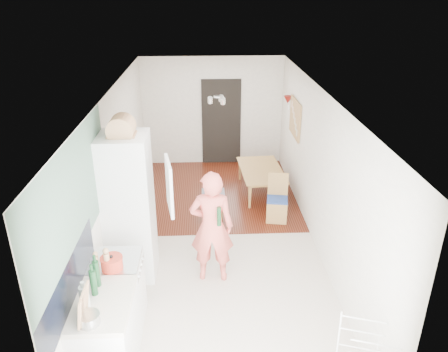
{
  "coord_description": "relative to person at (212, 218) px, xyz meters",
  "views": [
    {
      "loc": [
        -0.18,
        -6.23,
        3.98
      ],
      "look_at": [
        0.11,
        0.2,
        1.1
      ],
      "focal_mm": 35.0,
      "sensor_mm": 36.0,
      "label": 1
    }
  ],
  "objects": [
    {
      "name": "sage_wall_panel",
      "position": [
        -1.48,
        -1.04,
        0.85
      ],
      "size": [
        0.02,
        3.0,
        1.3
      ],
      "primitive_type": "cube",
      "color": "slate",
      "rests_on": "room_shell"
    },
    {
      "name": "held_bottle",
      "position": [
        0.1,
        -0.15,
        0.1
      ],
      "size": [
        0.06,
        0.06,
        0.27
      ],
      "primitive_type": "cylinder",
      "color": "#143B1D",
      "rests_on": "person"
    },
    {
      "name": "dining_table",
      "position": [
        1.08,
        2.77,
        -0.78
      ],
      "size": [
        0.77,
        1.29,
        0.44
      ],
      "primitive_type": "imported",
      "rotation": [
        0.0,
        0.0,
        1.63
      ],
      "color": "#B0843C",
      "rests_on": "floor"
    },
    {
      "name": "tile_splashback",
      "position": [
        -1.47,
        -1.59,
        0.15
      ],
      "size": [
        0.02,
        1.9,
        0.5
      ],
      "primitive_type": "cube",
      "color": "black",
      "rests_on": "room_shell"
    },
    {
      "name": "pepper_mill_front",
      "position": [
        -1.22,
        -1.06,
        0.04
      ],
      "size": [
        0.08,
        0.08,
        0.24
      ],
      "primitive_type": "cylinder",
      "rotation": [
        0.0,
        0.0,
        0.22
      ],
      "color": "tan",
      "rests_on": "worktop"
    },
    {
      "name": "chopping_boards",
      "position": [
        -1.28,
        -1.84,
        0.1
      ],
      "size": [
        0.1,
        0.26,
        0.35
      ],
      "primitive_type": null,
      "rotation": [
        0.0,
        0.0,
        0.25
      ],
      "color": "tan",
      "rests_on": "worktop"
    },
    {
      "name": "doorway_recess",
      "position": [
        0.31,
        4.44,
        0.0
      ],
      "size": [
        0.9,
        0.04,
        2.0
      ],
      "primitive_type": "cube",
      "color": "black",
      "rests_on": "room_shell"
    },
    {
      "name": "floor",
      "position": [
        0.11,
        0.96,
        -1.0
      ],
      "size": [
        3.2,
        7.0,
        0.01
      ],
      "primitive_type": "cube",
      "color": "beige",
      "rests_on": "ground"
    },
    {
      "name": "room_shell",
      "position": [
        0.11,
        0.96,
        0.25
      ],
      "size": [
        3.2,
        7.0,
        2.5
      ],
      "primitive_type": null,
      "color": "beige",
      "rests_on": "ground"
    },
    {
      "name": "fridge_housing",
      "position": [
        -1.16,
        0.18,
        0.08
      ],
      "size": [
        0.66,
        0.66,
        2.15
      ],
      "primitive_type": "cube",
      "color": "white",
      "rests_on": "room_shell"
    },
    {
      "name": "pepper_mill_back",
      "position": [
        -1.34,
        -1.06,
        0.03
      ],
      "size": [
        0.07,
        0.07,
        0.21
      ],
      "primitive_type": "cylinder",
      "rotation": [
        0.0,
        0.0,
        0.24
      ],
      "color": "tan",
      "rests_on": "worktop"
    },
    {
      "name": "dining_chair",
      "position": [
        1.2,
        1.63,
        -0.57
      ],
      "size": [
        0.42,
        0.42,
        0.86
      ],
      "primitive_type": null,
      "rotation": [
        0.0,
        0.0,
        -0.17
      ],
      "color": "#B0843C",
      "rests_on": "floor"
    },
    {
      "name": "bottle_b",
      "position": [
        -1.27,
        -1.31,
        0.08
      ],
      "size": [
        0.09,
        0.09,
        0.31
      ],
      "primitive_type": "cylinder",
      "rotation": [
        0.0,
        0.0,
        0.31
      ],
      "color": "#143B1D",
      "rests_on": "worktop"
    },
    {
      "name": "red_casserole",
      "position": [
        -1.18,
        -1.01,
        -0.0
      ],
      "size": [
        0.29,
        0.29,
        0.15
      ],
      "primitive_type": "cylinder",
      "rotation": [
        0.0,
        0.0,
        0.14
      ],
      "color": "red",
      "rests_on": "cooker_top"
    },
    {
      "name": "cooker_top",
      "position": [
        -1.19,
        -0.84,
        -0.1
      ],
      "size": [
        0.6,
        0.6,
        0.04
      ],
      "primitive_type": "cube",
      "color": "silver",
      "rests_on": "room_shell"
    },
    {
      "name": "fridge_interior",
      "position": [
        -0.85,
        0.18,
        0.55
      ],
      "size": [
        0.02,
        0.52,
        0.66
      ],
      "primitive_type": "cube",
      "color": "white",
      "rests_on": "room_shell"
    },
    {
      "name": "person",
      "position": [
        0.0,
        0.0,
        0.0
      ],
      "size": [
        0.75,
        0.52,
        1.99
      ],
      "primitive_type": "imported",
      "rotation": [
        0.0,
        0.0,
        3.09
      ],
      "color": "#E55F54",
      "rests_on": "floor"
    },
    {
      "name": "pinboard",
      "position": [
        1.69,
        2.86,
        0.55
      ],
      "size": [
        0.03,
        0.9,
        0.7
      ],
      "primitive_type": "cube",
      "color": "tan",
      "rests_on": "room_shell"
    },
    {
      "name": "fridge_door",
      "position": [
        -0.55,
        -0.12,
        0.55
      ],
      "size": [
        0.14,
        0.56,
        0.7
      ],
      "primitive_type": "cube",
      "rotation": [
        0.0,
        0.0,
        -1.4
      ],
      "color": "white",
      "rests_on": "room_shell"
    },
    {
      "name": "bread_bin",
      "position": [
        -1.15,
        0.18,
        1.25
      ],
      "size": [
        0.37,
        0.35,
        0.19
      ],
      "primitive_type": null,
      "rotation": [
        0.0,
        0.0,
        0.03
      ],
      "color": "tan",
      "rests_on": "fridge_housing"
    },
    {
      "name": "bottle_a",
      "position": [
        -1.28,
        -1.46,
        0.07
      ],
      "size": [
        0.09,
        0.09,
        0.3
      ],
      "primitive_type": "cylinder",
      "rotation": [
        0.0,
        0.0,
        0.31
      ],
      "color": "#143B1D",
      "rests_on": "worktop"
    },
    {
      "name": "stool",
      "position": [
        0.07,
        1.68,
        -0.8
      ],
      "size": [
        0.33,
        0.33,
        0.39
      ],
      "primitive_type": null,
      "rotation": [
        0.0,
        0.0,
        -0.13
      ],
      "color": "#B0843C",
      "rests_on": "floor"
    },
    {
      "name": "base_cabinet",
      "position": [
        -1.19,
        -1.59,
        -0.57
      ],
      "size": [
        0.6,
        0.9,
        0.86
      ],
      "primitive_type": "cube",
      "color": "white",
      "rests_on": "room_shell"
    },
    {
      "name": "grey_drape",
      "position": [
        0.06,
        1.64,
        -0.52
      ],
      "size": [
        0.4,
        0.4,
        0.18
      ],
      "primitive_type": "cube",
      "rotation": [
        0.0,
        0.0,
        0.01
      ],
      "color": "gray",
      "rests_on": "stool"
    },
    {
      "name": "worktop",
      "position": [
        -1.19,
        -1.59,
        -0.11
      ],
      "size": [
        0.62,
        0.92,
        0.06
      ],
      "primitive_type": "cube",
      "color": "beige",
      "rests_on": "room_shell"
    },
    {
      "name": "wall_sconce",
      "position": [
        1.65,
        3.51,
        0.75
      ],
      "size": [
        0.18,
        0.18,
        0.16
      ],
      "primitive_type": "cone",
      "color": "maroon",
      "rests_on": "room_shell"
    },
    {
      "name": "pinboard_frame",
      "position": [
        1.68,
        2.86,
        0.55
      ],
      "size": [
        0.0,
        0.94,
        0.74
      ],
      "primitive_type": "cube",
      "color": "#B0843C",
      "rests_on": "room_shell"
    },
    {
      "name": "wood_floor_overlay",
      "position": [
        0.11,
        2.81,
        -0.99
      ],
      "size": [
        3.2,
        3.3,
        0.01
      ],
      "primitive_type": "cube",
      "color": "#5A2616",
      "rests_on": "room_shell"
    },
    {
      "name": "steel_pan",
      "position": [
        -1.23,
        -1.9,
        -0.02
      ],
      "size": [
        0.23,
        0.23,
        0.11
      ],
      "primitive_type": "cylinder",
      "rotation": [
        0.0,
        0.0,
        0.09
      ],
      "color": "silver",
      "rests_on": "worktop"
    },
    {
      "name": "bottle_c",
      "position": [
        -1.33,
        -1.65,
        0.04
      ],
      "size": [
        0.11,
        0.11,
        0.24
      ],
      "primitive_type": "cylinder",
      "rotation": [
        0.0,
        0.0,
        -0.16
      ],
      "color": "silver",
      "rests_on": "worktop"
    },
    {
      "name": "range_cooker",
      "position": [
        -1.19,
        -0.84,
        -0.56
      ],
      "size": [
        0.6,
        0.6,
        0.88
      ],
      "primitive_type": "cube",
      "color": "white",
      "rests_on": "room_shell"
    }
  ]
}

